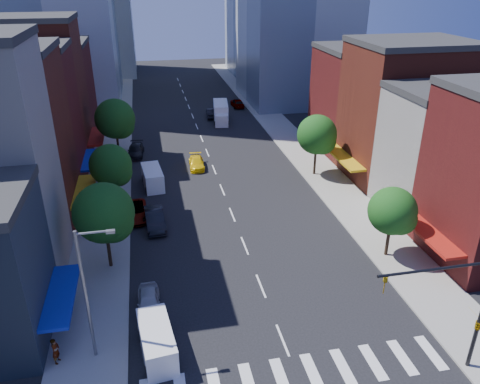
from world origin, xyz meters
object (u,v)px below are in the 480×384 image
at_px(parked_car_second, 155,219).
at_px(cargo_van_near, 157,343).
at_px(parked_car_third, 135,212).
at_px(cargo_van_far, 153,178).
at_px(box_truck, 221,113).
at_px(traffic_car_oncoming, 212,113).
at_px(pedestrian_near, 56,351).
at_px(parked_car_rear, 136,150).
at_px(pedestrian_far, 124,226).
at_px(parked_car_front, 149,301).
at_px(traffic_car_far, 237,103).
at_px(taxi, 197,163).

height_order(parked_car_second, cargo_van_near, cargo_van_near).
distance_m(parked_car_third, cargo_van_far, 7.45).
bearing_deg(box_truck, parked_car_second, -102.33).
relative_size(traffic_car_oncoming, pedestrian_near, 2.49).
xyz_separation_m(parked_car_second, cargo_van_near, (-0.49, -16.78, 0.19)).
relative_size(parked_car_rear, pedestrian_far, 3.06).
relative_size(parked_car_rear, box_truck, 0.63).
bearing_deg(parked_car_front, cargo_van_near, -84.15).
relative_size(cargo_van_far, traffic_car_far, 1.15).
bearing_deg(cargo_van_near, pedestrian_far, 91.77).
bearing_deg(pedestrian_near, parked_car_front, -37.99).
xyz_separation_m(parked_car_front, pedestrian_far, (-1.94, 11.20, 0.25)).
bearing_deg(taxi, parked_car_second, -108.82).
distance_m(taxi, traffic_car_oncoming, 22.21).
distance_m(parked_car_second, traffic_car_oncoming, 37.18).
bearing_deg(traffic_car_oncoming, cargo_van_far, 71.70).
bearing_deg(parked_car_third, traffic_car_oncoming, 67.32).
bearing_deg(traffic_car_far, cargo_van_near, 71.45).
distance_m(cargo_van_near, taxi, 31.37).
bearing_deg(traffic_car_oncoming, pedestrian_near, 75.15).
bearing_deg(cargo_van_far, cargo_van_near, -96.97).
bearing_deg(traffic_car_far, box_truck, 59.55).
relative_size(parked_car_front, traffic_car_oncoming, 0.89).
xyz_separation_m(traffic_car_far, pedestrian_near, (-22.76, -57.29, 0.29)).
bearing_deg(pedestrian_far, box_truck, 157.37).
height_order(parked_car_front, traffic_car_far, traffic_car_far).
bearing_deg(taxi, traffic_car_far, 71.81).
height_order(parked_car_rear, traffic_car_far, traffic_car_far).
xyz_separation_m(parked_car_second, taxi, (5.62, 13.99, -0.17)).
bearing_deg(parked_car_second, cargo_van_far, 85.68).
distance_m(parked_car_front, parked_car_second, 12.15).
distance_m(box_truck, pedestrian_near, 52.53).
bearing_deg(pedestrian_far, parked_car_second, 108.65).
height_order(cargo_van_near, cargo_van_far, cargo_van_far).
xyz_separation_m(parked_car_rear, taxi, (7.37, -5.83, -0.06)).
xyz_separation_m(parked_car_rear, cargo_van_far, (1.89, -10.45, 0.35)).
bearing_deg(parked_car_second, box_truck, 66.78).
bearing_deg(parked_car_front, parked_car_rear, 92.06).
distance_m(parked_car_front, taxi, 26.91).
bearing_deg(parked_car_second, traffic_car_oncoming, 69.83).
distance_m(traffic_car_oncoming, pedestrian_near, 54.68).
bearing_deg(cargo_van_near, traffic_car_far, 67.23).
distance_m(parked_car_rear, traffic_car_oncoming, 20.10).
bearing_deg(traffic_car_oncoming, taxi, 80.40).
bearing_deg(taxi, parked_car_third, -119.32).
distance_m(parked_car_second, parked_car_rear, 19.90).
distance_m(parked_car_rear, taxi, 9.40).
bearing_deg(traffic_car_oncoming, parked_car_third, 73.02).
bearing_deg(parked_car_third, parked_car_rear, 87.55).
xyz_separation_m(parked_car_third, traffic_car_oncoming, (12.56, 33.41, 0.05)).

